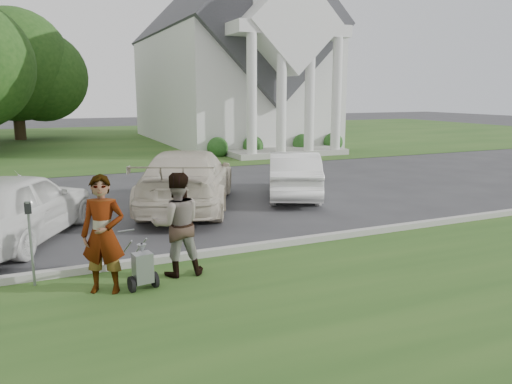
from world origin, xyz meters
TOP-DOWN VIEW (x-y plane):
  - ground at (0.00, 0.00)m, footprint 120.00×120.00m
  - grass_strip at (0.00, -3.00)m, footprint 80.00×7.00m
  - church_lawn at (0.00, 27.00)m, footprint 80.00×30.00m
  - curb at (0.00, 0.55)m, footprint 80.00×0.18m
  - church at (9.00, 23.11)m, footprint 9.19×19.00m
  - tree_back at (-4.01, 29.99)m, footprint 9.61×7.60m
  - striping_cart at (-1.64, -0.63)m, footprint 0.52×0.97m
  - person_left at (-2.22, -0.49)m, footprint 0.84×0.73m
  - person_right at (-0.92, -0.20)m, footprint 0.98×0.80m
  - parking_meter_near at (-3.30, 0.27)m, footprint 0.11×0.10m
  - car_b at (-3.59, 3.26)m, footprint 3.81×4.98m
  - car_c at (0.77, 4.96)m, footprint 4.46×6.22m
  - car_d at (4.30, 5.15)m, footprint 3.22×4.54m

SIDE VIEW (x-z plane):
  - ground at x=0.00m, z-range 0.00..0.00m
  - grass_strip at x=0.00m, z-range 0.00..0.01m
  - church_lawn at x=0.00m, z-range 0.00..0.01m
  - curb at x=0.00m, z-range 0.00..0.15m
  - striping_cart at x=-1.64m, z-range -0.06..0.80m
  - car_d at x=4.30m, z-range 0.00..1.42m
  - car_b at x=-3.59m, z-range 0.00..1.58m
  - car_c at x=0.77m, z-range 0.00..1.67m
  - person_right at x=-0.92m, z-range 0.00..1.86m
  - parking_meter_near at x=-3.30m, z-range 0.19..1.67m
  - person_left at x=-2.22m, z-range 0.00..1.95m
  - tree_back at x=-4.01m, z-range 0.28..9.17m
  - church at x=9.00m, z-range -6.11..17.99m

